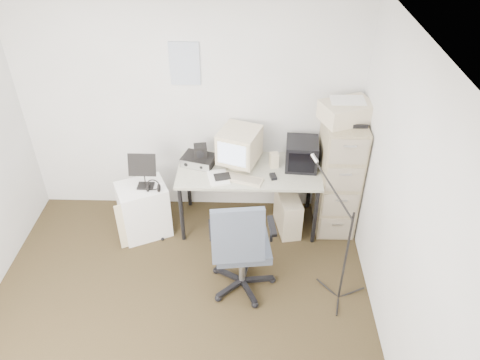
{
  "coord_description": "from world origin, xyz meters",
  "views": [
    {
      "loc": [
        0.65,
        -2.6,
        3.52
      ],
      "look_at": [
        0.55,
        0.95,
        0.95
      ],
      "focal_mm": 35.0,
      "sensor_mm": 36.0,
      "label": 1
    }
  ],
  "objects_px": {
    "side_cart": "(144,210)",
    "desk": "(249,197)",
    "filing_cabinet": "(338,175)",
    "office_chair": "(242,243)"
  },
  "relations": [
    {
      "from": "filing_cabinet",
      "to": "office_chair",
      "type": "relative_size",
      "value": 1.17
    },
    {
      "from": "side_cart",
      "to": "desk",
      "type": "bearing_deg",
      "value": -15.67
    },
    {
      "from": "side_cart",
      "to": "office_chair",
      "type": "bearing_deg",
      "value": -59.89
    },
    {
      "from": "filing_cabinet",
      "to": "side_cart",
      "type": "bearing_deg",
      "value": -174.12
    },
    {
      "from": "filing_cabinet",
      "to": "office_chair",
      "type": "height_order",
      "value": "filing_cabinet"
    },
    {
      "from": "desk",
      "to": "office_chair",
      "type": "bearing_deg",
      "value": -92.98
    },
    {
      "from": "filing_cabinet",
      "to": "office_chair",
      "type": "xyz_separation_m",
      "value": [
        -1.0,
        -0.97,
        -0.09
      ]
    },
    {
      "from": "office_chair",
      "to": "side_cart",
      "type": "relative_size",
      "value": 1.82
    },
    {
      "from": "filing_cabinet",
      "to": "desk",
      "type": "bearing_deg",
      "value": -178.19
    },
    {
      "from": "filing_cabinet",
      "to": "side_cart",
      "type": "relative_size",
      "value": 2.12
    }
  ]
}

